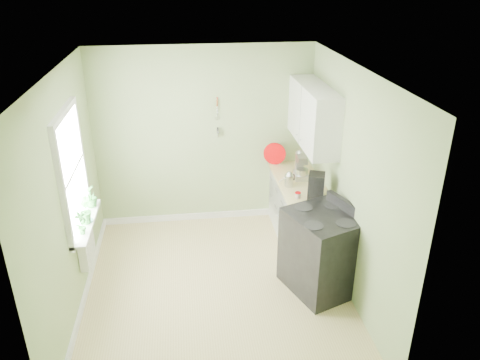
{
  "coord_description": "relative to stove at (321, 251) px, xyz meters",
  "views": [
    {
      "loc": [
        -0.31,
        -4.74,
        3.68
      ],
      "look_at": [
        0.37,
        0.55,
        1.21
      ],
      "focal_mm": 35.0,
      "sensor_mm": 36.0,
      "label": 1
    }
  ],
  "objects": [
    {
      "name": "plant_b",
      "position": [
        -2.78,
        0.4,
        0.55
      ],
      "size": [
        0.19,
        0.21,
        0.33
      ],
      "primitive_type": "imported",
      "rotation": [
        0.0,
        0.0,
        1.86
      ],
      "color": "#2C762C",
      "rests_on": "window_sill"
    },
    {
      "name": "upper_cabinets",
      "position": [
        0.15,
        1.23,
        1.33
      ],
      "size": [
        0.35,
        1.4,
        0.8
      ],
      "primitive_type": "cube",
      "color": "white",
      "rests_on": "wall_right"
    },
    {
      "name": "plant_a",
      "position": [
        -2.78,
        0.13,
        0.52
      ],
      "size": [
        0.16,
        0.18,
        0.28
      ],
      "primitive_type": "imported",
      "rotation": [
        0.0,
        0.0,
        1.01
      ],
      "color": "#2C762C",
      "rests_on": "window_sill"
    },
    {
      "name": "wall_back",
      "position": [
        -1.28,
        1.94,
        0.83
      ],
      "size": [
        3.2,
        0.02,
        2.7
      ],
      "primitive_type": "cube",
      "color": "#A0B57B",
      "rests_on": "floor"
    },
    {
      "name": "wall_utensils",
      "position": [
        -1.08,
        1.91,
        1.05
      ],
      "size": [
        0.02,
        0.14,
        0.58
      ],
      "color": "beige",
      "rests_on": "wall_back"
    },
    {
      "name": "wall_right",
      "position": [
        0.33,
        0.13,
        0.83
      ],
      "size": [
        0.02,
        3.6,
        2.7
      ],
      "primitive_type": "cube",
      "color": "#A0B57B",
      "rests_on": "floor"
    },
    {
      "name": "floor",
      "position": [
        -1.28,
        0.13,
        -0.53
      ],
      "size": [
        3.2,
        3.6,
        0.02
      ],
      "primitive_type": "cube",
      "color": "tan",
      "rests_on": "ground"
    },
    {
      "name": "plant_c",
      "position": [
        -2.78,
        0.81,
        0.53
      ],
      "size": [
        0.16,
        0.16,
        0.28
      ],
      "primitive_type": "imported",
      "rotation": [
        0.0,
        0.0,
        4.69
      ],
      "color": "#2C762C",
      "rests_on": "window_sill"
    },
    {
      "name": "coffee_maker",
      "position": [
        0.07,
        0.63,
        0.56
      ],
      "size": [
        0.26,
        0.28,
        0.35
      ],
      "color": "black",
      "rests_on": "countertop"
    },
    {
      "name": "countertop",
      "position": [
        0.01,
        1.13,
        0.37
      ],
      "size": [
        0.64,
        1.6,
        0.04
      ],
      "primitive_type": "cube",
      "color": "beige",
      "rests_on": "base_cabinets"
    },
    {
      "name": "jar",
      "position": [
        -0.15,
        0.68,
        0.44
      ],
      "size": [
        0.08,
        0.08,
        0.08
      ],
      "color": "beige",
      "rests_on": "countertop"
    },
    {
      "name": "red_tray",
      "position": [
        -0.23,
        1.85,
        0.56
      ],
      "size": [
        0.34,
        0.17,
        0.34
      ],
      "primitive_type": "cylinder",
      "rotation": [
        1.45,
        0.0,
        -0.33
      ],
      "color": "#A80507",
      "rests_on": "countertop"
    },
    {
      "name": "wall_left",
      "position": [
        -2.89,
        0.13,
        0.83
      ],
      "size": [
        0.02,
        3.6,
        2.7
      ],
      "primitive_type": "cube",
      "color": "#A0B57B",
      "rests_on": "floor"
    },
    {
      "name": "base_cabinets",
      "position": [
        0.02,
        1.13,
        -0.08
      ],
      "size": [
        0.6,
        1.6,
        0.87
      ],
      "primitive_type": "cube",
      "color": "white",
      "rests_on": "floor"
    },
    {
      "name": "window",
      "position": [
        -2.86,
        0.43,
        1.03
      ],
      "size": [
        0.06,
        1.14,
        1.44
      ],
      "color": "white",
      "rests_on": "wall_left"
    },
    {
      "name": "kettle",
      "position": [
        -0.18,
        1.05,
        0.5
      ],
      "size": [
        0.21,
        0.12,
        0.21
      ],
      "color": "silver",
      "rests_on": "countertop"
    },
    {
      "name": "ceiling",
      "position": [
        -1.28,
        0.13,
        2.19
      ],
      "size": [
        3.2,
        3.6,
        0.02
      ],
      "primitive_type": "cube",
      "color": "white",
      "rests_on": "wall_back"
    },
    {
      "name": "stove",
      "position": [
        0.0,
        0.0,
        0.0
      ],
      "size": [
        1.0,
        1.03,
        1.15
      ],
      "color": "black",
      "rests_on": "floor"
    },
    {
      "name": "window_sill",
      "position": [
        -2.79,
        0.43,
        0.36
      ],
      "size": [
        0.18,
        1.14,
        0.04
      ],
      "primitive_type": "cube",
      "color": "white",
      "rests_on": "wall_left"
    },
    {
      "name": "radiator",
      "position": [
        -2.82,
        0.38,
        0.03
      ],
      "size": [
        0.12,
        0.5,
        0.35
      ],
      "primitive_type": "cube",
      "color": "white",
      "rests_on": "wall_left"
    },
    {
      "name": "stand_mixer",
      "position": [
        0.05,
        1.32,
        0.55
      ],
      "size": [
        0.21,
        0.33,
        0.38
      ],
      "color": "#B2B2B7",
      "rests_on": "countertop"
    }
  ]
}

